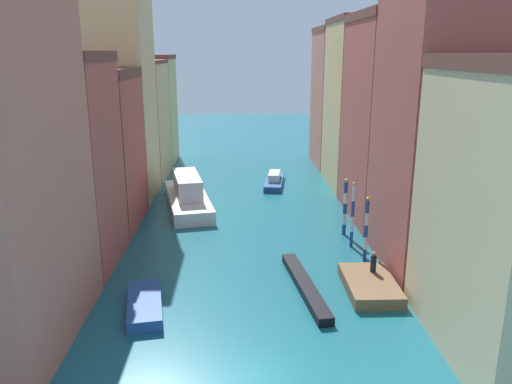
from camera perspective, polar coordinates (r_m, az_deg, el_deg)
ground_plane at (r=46.35m, az=-1.04°, el=-2.39°), size 154.00×154.00×0.00m
building_left_1 at (r=35.94m, az=-21.93°, el=3.03°), size 7.67×7.81×14.34m
building_left_2 at (r=43.81m, az=-18.25°, el=4.59°), size 7.67×8.50×13.05m
building_left_3 at (r=51.33m, az=-16.06°, el=10.74°), size 7.67×7.74×20.99m
building_left_4 at (r=60.10m, az=-13.83°, el=7.87°), size 7.67×9.01×13.42m
building_left_5 at (r=68.41m, az=-12.40°, el=9.06°), size 7.67×7.86×13.94m
building_right_1 at (r=35.35m, az=20.92°, el=9.10°), size 7.67×9.88×21.81m
building_right_2 at (r=45.44m, az=15.62°, el=8.01°), size 7.67×11.22×17.49m
building_right_3 at (r=55.98m, az=12.30°, el=9.67°), size 7.67×10.66×17.75m
building_right_4 at (r=66.51m, az=10.04°, el=10.45°), size 7.67×10.47×17.27m
waterfront_dock at (r=32.49m, az=12.72°, el=-10.20°), size 3.00×5.26×0.74m
person_on_dock at (r=33.22m, az=13.11°, el=-7.74°), size 0.36×0.36×1.36m
mooring_pole_0 at (r=36.05m, az=12.32°, el=-4.08°), size 0.27×0.27×4.68m
mooring_pole_1 at (r=38.44m, az=10.84°, el=-2.49°), size 0.26×0.26×5.02m
mooring_pole_2 at (r=40.95m, az=10.01°, el=-1.60°), size 0.33×0.33×4.64m
vaporetto_white at (r=48.30m, az=-7.71°, el=-0.35°), size 5.84×12.46×3.15m
gondola_black at (r=31.99m, az=5.54°, el=-10.48°), size 2.11×9.13×0.55m
motorboat_0 at (r=56.11m, az=2.07°, el=1.32°), size 2.75×7.21×1.42m
motorboat_1 at (r=30.23m, az=-12.45°, el=-12.28°), size 2.78×5.51×0.69m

